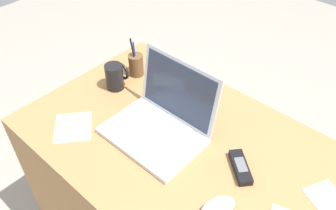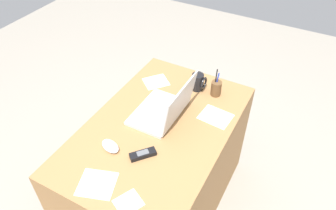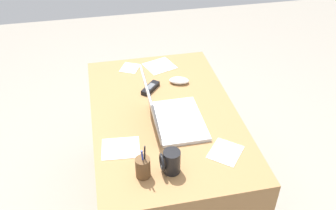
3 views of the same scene
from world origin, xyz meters
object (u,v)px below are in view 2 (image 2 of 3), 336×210
coffee_mug_white (198,82)px  computer_mouse (110,146)px  pen_holder (216,88)px  cordless_phone (143,154)px  laptop (165,109)px

coffee_mug_white → computer_mouse: bearing=-16.1°
computer_mouse → coffee_mug_white: bearing=-178.4°
computer_mouse → coffee_mug_white: coffee_mug_white is taller
coffee_mug_white → pen_holder: pen_holder is taller
coffee_mug_white → cordless_phone: size_ratio=0.84×
computer_mouse → cordless_phone: 0.17m
computer_mouse → cordless_phone: size_ratio=0.87×
laptop → coffee_mug_white: bearing=168.7°
laptop → pen_holder: size_ratio=1.93×
pen_holder → computer_mouse: bearing=-25.1°
laptop → computer_mouse: size_ratio=3.02×
laptop → computer_mouse: (0.34, -0.13, -0.03)m
coffee_mug_white → pen_holder: (-0.00, 0.12, -0.01)m
laptop → coffee_mug_white: size_ratio=3.14×
laptop → pen_holder: 0.36m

